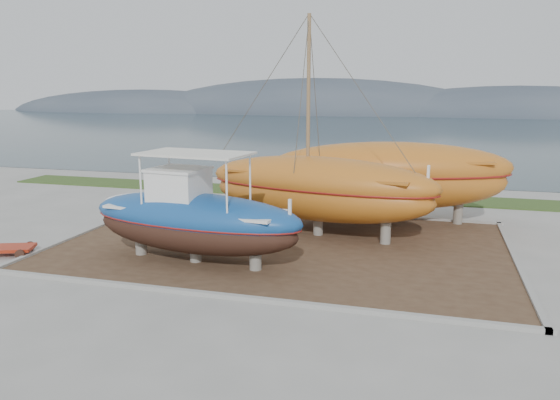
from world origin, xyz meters
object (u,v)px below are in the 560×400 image
(white_dinghy, at_px, (152,208))
(red_trailer, at_px, (11,251))
(blue_caique, at_px, (194,208))
(orange_bare_hull, at_px, (389,184))
(orange_sailboat, at_px, (320,128))

(white_dinghy, height_order, red_trailer, white_dinghy)
(blue_caique, height_order, red_trailer, blue_caique)
(blue_caique, bearing_deg, orange_bare_hull, 58.00)
(orange_sailboat, bearing_deg, white_dinghy, -169.63)
(blue_caique, xyz_separation_m, white_dinghy, (-4.63, 5.19, -1.37))
(orange_bare_hull, xyz_separation_m, red_trailer, (-13.88, -9.18, -1.79))
(orange_bare_hull, bearing_deg, blue_caique, -140.32)
(blue_caique, relative_size, orange_bare_hull, 0.74)
(blue_caique, height_order, white_dinghy, blue_caique)
(white_dinghy, bearing_deg, blue_caique, -60.28)
(blue_caique, distance_m, white_dinghy, 7.09)
(orange_bare_hull, height_order, red_trailer, orange_bare_hull)
(blue_caique, height_order, orange_sailboat, orange_sailboat)
(white_dinghy, bearing_deg, orange_bare_hull, 2.73)
(orange_sailboat, distance_m, red_trailer, 13.45)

